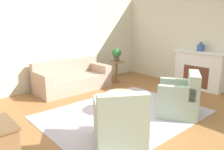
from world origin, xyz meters
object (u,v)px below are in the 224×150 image
(couch, at_px, (72,79))
(armchair_left, at_px, (120,123))
(armchair_right, at_px, (180,99))
(ottoman_table, at_px, (121,99))
(side_table, at_px, (116,68))
(vase_mantel_near, at_px, (201,48))
(potted_plant_on_side_table, at_px, (116,54))

(couch, height_order, armchair_left, armchair_left)
(armchair_right, bearing_deg, couch, 103.55)
(ottoman_table, relative_size, side_table, 0.98)
(ottoman_table, bearing_deg, armchair_left, -134.47)
(vase_mantel_near, bearing_deg, armchair_left, -169.68)
(armchair_left, distance_m, armchair_right, 1.76)
(couch, bearing_deg, side_table, -8.91)
(potted_plant_on_side_table, bearing_deg, ottoman_table, -130.23)
(ottoman_table, distance_m, vase_mantel_near, 3.07)
(side_table, xyz_separation_m, vase_mantel_near, (1.32, -2.15, 0.75))
(armchair_left, height_order, ottoman_table, armchair_left)
(armchair_right, distance_m, potted_plant_on_side_table, 3.02)
(armchair_left, bearing_deg, side_table, 48.26)
(couch, distance_m, armchair_left, 3.26)
(armchair_left, bearing_deg, armchair_right, 0.00)
(armchair_right, bearing_deg, potted_plant_on_side_table, 74.52)
(side_table, xyz_separation_m, potted_plant_on_side_table, (-0.00, 0.00, 0.47))
(ottoman_table, distance_m, side_table, 2.47)
(ottoman_table, xyz_separation_m, potted_plant_on_side_table, (1.59, 1.88, 0.68))
(potted_plant_on_side_table, bearing_deg, side_table, 0.00)
(vase_mantel_near, xyz_separation_m, potted_plant_on_side_table, (-1.32, 2.15, -0.28))
(ottoman_table, height_order, potted_plant_on_side_table, potted_plant_on_side_table)
(side_table, height_order, vase_mantel_near, vase_mantel_near)
(couch, xyz_separation_m, armchair_left, (-1.01, -3.10, 0.06))
(side_table, bearing_deg, armchair_left, -131.74)
(armchair_right, relative_size, potted_plant_on_side_table, 2.58)
(armchair_right, height_order, ottoman_table, armchair_right)
(armchair_left, xyz_separation_m, armchair_right, (1.76, 0.00, 0.00))
(side_table, height_order, potted_plant_on_side_table, potted_plant_on_side_table)
(couch, relative_size, side_table, 3.02)
(armchair_right, xyz_separation_m, ottoman_table, (-0.80, 0.98, -0.09))
(potted_plant_on_side_table, bearing_deg, armchair_right, -105.48)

